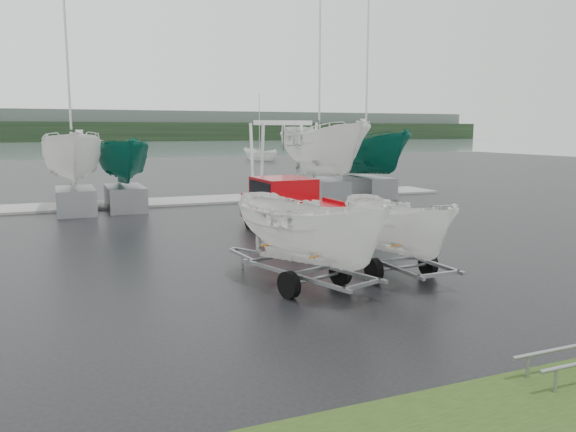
{
  "coord_description": "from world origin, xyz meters",
  "views": [
    {
      "loc": [
        -5.47,
        -15.13,
        3.63
      ],
      "look_at": [
        0.57,
        -0.55,
        1.2
      ],
      "focal_mm": 35.0,
      "sensor_mm": 36.0,
      "label": 1
    }
  ],
  "objects_px": {
    "trailer_parked": "(310,170)",
    "boat_hoist": "(283,148)",
    "pickup_truck": "(291,206)",
    "trailer_hitched": "(400,178)"
  },
  "relations": [
    {
      "from": "trailer_parked",
      "to": "boat_hoist",
      "type": "distance_m",
      "value": 17.89
    },
    {
      "from": "boat_hoist",
      "to": "pickup_truck",
      "type": "bearing_deg",
      "value": -110.59
    },
    {
      "from": "trailer_hitched",
      "to": "boat_hoist",
      "type": "relative_size",
      "value": 1.1
    },
    {
      "from": "pickup_truck",
      "to": "trailer_hitched",
      "type": "relative_size",
      "value": 1.29
    },
    {
      "from": "trailer_hitched",
      "to": "boat_hoist",
      "type": "bearing_deg",
      "value": 76.06
    },
    {
      "from": "pickup_truck",
      "to": "trailer_parked",
      "type": "relative_size",
      "value": 1.15
    },
    {
      "from": "pickup_truck",
      "to": "trailer_hitched",
      "type": "bearing_deg",
      "value": -90.0
    },
    {
      "from": "boat_hoist",
      "to": "trailer_hitched",
      "type": "bearing_deg",
      "value": -102.49
    },
    {
      "from": "trailer_parked",
      "to": "boat_hoist",
      "type": "bearing_deg",
      "value": 51.65
    },
    {
      "from": "pickup_truck",
      "to": "trailer_parked",
      "type": "height_order",
      "value": "trailer_parked"
    }
  ]
}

